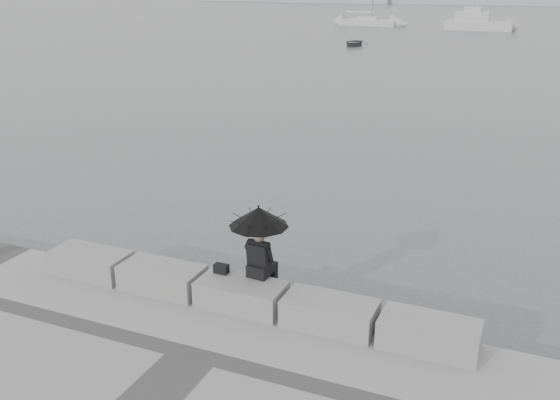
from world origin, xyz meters
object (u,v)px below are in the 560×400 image
at_px(motor_cruiser, 479,23).
at_px(dinghy, 354,43).
at_px(seated_person, 259,226).
at_px(sailboat_left, 368,22).

relative_size(motor_cruiser, dinghy, 2.45).
distance_m(seated_person, motor_cruiser, 74.28).
bearing_deg(dinghy, sailboat_left, 104.81).
height_order(seated_person, dinghy, seated_person).
bearing_deg(motor_cruiser, sailboat_left, 171.67).
height_order(motor_cruiser, dinghy, motor_cruiser).
distance_m(seated_person, dinghy, 51.73).
relative_size(sailboat_left, motor_cruiser, 1.58).
bearing_deg(seated_person, motor_cruiser, 98.87).
bearing_deg(sailboat_left, dinghy, -72.74).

